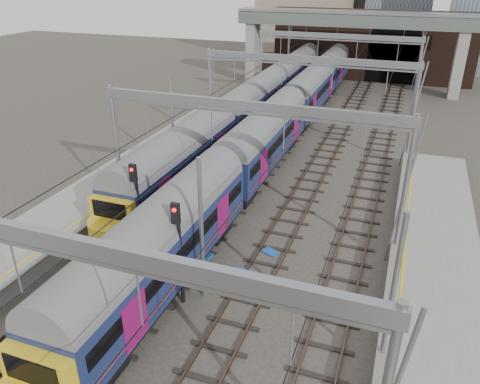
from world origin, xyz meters
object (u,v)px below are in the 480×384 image
at_px(train_main, 291,111).
at_px(signal_near_centre, 179,242).
at_px(train_second, 275,86).
at_px(signal_near_left, 137,198).
at_px(relay_cabinet, 90,262).

relative_size(train_main, signal_near_centre, 12.21).
relative_size(train_second, signal_near_centre, 11.80).
distance_m(signal_near_left, relay_cabinet, 3.98).
bearing_deg(relay_cabinet, signal_near_left, 82.59).
distance_m(signal_near_left, signal_near_centre, 5.15).
xyz_separation_m(signal_near_left, signal_near_centre, (4.03, -3.20, 0.04)).
bearing_deg(signal_near_left, train_second, 89.13).
height_order(train_main, train_second, train_main).
bearing_deg(relay_cabinet, signal_near_centre, 14.03).
relative_size(train_second, signal_near_left, 11.96).
height_order(signal_near_left, relay_cabinet, signal_near_left).
height_order(signal_near_left, signal_near_centre, signal_near_centre).
bearing_deg(relay_cabinet, train_second, 109.34).
relative_size(train_main, signal_near_left, 12.37).
height_order(train_main, relay_cabinet, train_main).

